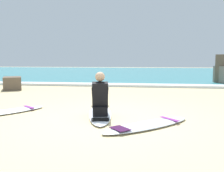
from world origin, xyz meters
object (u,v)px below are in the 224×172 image
at_px(surfboard_main, 100,113).
at_px(surfboard_spare_far, 148,125).
at_px(surfer_seated, 100,98).
at_px(surfboard_spare_near, 9,111).
at_px(shoreline_rock, 12,83).

distance_m(surfboard_main, surfboard_spare_far, 1.42).
xyz_separation_m(surfboard_main, surfer_seated, (0.06, -0.30, 0.40)).
xyz_separation_m(surfboard_spare_near, shoreline_rock, (-2.51, 4.38, 0.24)).
height_order(surfer_seated, shoreline_rock, surfer_seated).
relative_size(surfboard_main, surfboard_spare_far, 1.27).
bearing_deg(surfer_seated, surfboard_spare_near, 175.99).
distance_m(surfboard_main, surfer_seated, 0.50).
xyz_separation_m(surfboard_main, surfboard_spare_near, (-2.24, -0.14, 0.00)).
relative_size(surfboard_main, shoreline_rock, 2.31).
distance_m(surfboard_spare_near, surfboard_spare_far, 3.44).
bearing_deg(surfer_seated, surfboard_spare_far, -29.08).
bearing_deg(surfboard_spare_far, surfboard_main, 141.47).
bearing_deg(surfboard_spare_far, surfboard_spare_near, 167.44).
height_order(surfboard_main, surfboard_spare_far, same).
bearing_deg(surfboard_spare_near, shoreline_rock, 119.86).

